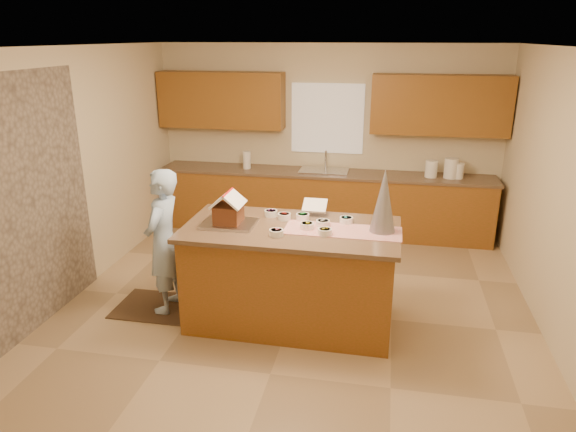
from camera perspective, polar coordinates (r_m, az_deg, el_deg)
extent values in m
plane|color=tan|center=(5.71, 0.62, -10.24)|extent=(5.50, 5.50, 0.00)
plane|color=silver|center=(4.98, 0.73, 17.97)|extent=(5.50, 5.50, 0.00)
plane|color=beige|center=(7.83, 4.29, 8.40)|extent=(5.50, 5.50, 0.00)
plane|color=beige|center=(2.74, -9.93, -13.17)|extent=(5.50, 5.50, 0.00)
plane|color=beige|center=(6.13, -23.07, 3.88)|extent=(5.50, 5.50, 0.00)
plane|color=beige|center=(5.36, 28.00, 1.13)|extent=(5.50, 5.50, 0.00)
plane|color=gray|center=(5.52, -27.23, 0.64)|extent=(0.00, 2.50, 2.50)
cube|color=white|center=(7.75, 4.32, 10.53)|extent=(1.05, 0.03, 1.00)
cube|color=brown|center=(7.77, 3.86, 1.38)|extent=(4.80, 0.60, 0.88)
cube|color=brown|center=(7.64, 3.94, 4.67)|extent=(4.85, 0.63, 0.04)
cube|color=brown|center=(7.91, -7.26, 12.43)|extent=(1.85, 0.35, 0.80)
cube|color=brown|center=(7.55, 16.23, 11.53)|extent=(1.85, 0.35, 0.80)
cube|color=silver|center=(7.64, 3.94, 4.60)|extent=(0.70, 0.45, 0.12)
cylinder|color=silver|center=(7.78, 4.13, 6.14)|extent=(0.03, 0.03, 0.28)
cube|color=brown|center=(5.30, 0.33, -6.67)|extent=(2.02, 1.02, 0.98)
cube|color=brown|center=(5.10, 0.34, -1.47)|extent=(2.11, 1.11, 0.04)
cube|color=#A00B0B|center=(5.03, 5.97, -1.59)|extent=(1.12, 0.41, 0.01)
cube|color=silver|center=(5.18, -6.46, -0.83)|extent=(0.52, 0.38, 0.03)
cube|color=white|center=(5.43, 2.94, 1.16)|extent=(0.25, 0.19, 0.11)
cone|color=silver|center=(4.97, 10.39, 1.64)|extent=(0.25, 0.25, 0.61)
cube|color=black|center=(5.91, -13.26, -9.64)|extent=(1.04, 0.68, 0.01)
imported|color=#A6C5EC|center=(5.57, -13.39, -2.70)|extent=(0.38, 0.57, 1.53)
cylinder|color=white|center=(7.58, 15.34, 4.98)|extent=(0.17, 0.17, 0.23)
cylinder|color=white|center=(7.60, 17.35, 5.00)|extent=(0.19, 0.19, 0.28)
cylinder|color=white|center=(7.62, 18.06, 4.71)|extent=(0.15, 0.15, 0.21)
cylinder|color=white|center=(7.82, -4.52, 6.11)|extent=(0.12, 0.12, 0.25)
cube|color=#562316|center=(5.15, -6.50, 0.25)|extent=(0.25, 0.27, 0.18)
cube|color=white|center=(5.13, -7.32, 1.90)|extent=(0.17, 0.31, 0.14)
cube|color=white|center=(5.08, -5.79, 1.81)|extent=(0.17, 0.31, 0.14)
cylinder|color=red|center=(5.09, -6.59, 2.54)|extent=(0.03, 0.31, 0.02)
cylinder|color=gold|center=(4.90, 4.04, -1.73)|extent=(0.13, 0.13, 0.06)
cylinder|color=yellow|center=(5.05, 2.09, -1.08)|extent=(0.13, 0.13, 0.06)
cylinder|color=#A4368C|center=(5.40, -1.87, 0.31)|extent=(0.13, 0.13, 0.06)
cylinder|color=#30B1B7|center=(5.23, 6.37, -0.46)|extent=(0.13, 0.13, 0.06)
cylinder|color=pink|center=(4.87, -1.28, -1.83)|extent=(0.13, 0.13, 0.06)
cylinder|color=green|center=(5.30, 1.62, -0.08)|extent=(0.13, 0.13, 0.06)
cylinder|color=red|center=(5.30, -0.41, -0.05)|extent=(0.13, 0.13, 0.06)
cylinder|color=silver|center=(5.12, 3.83, -0.80)|extent=(0.13, 0.13, 0.06)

